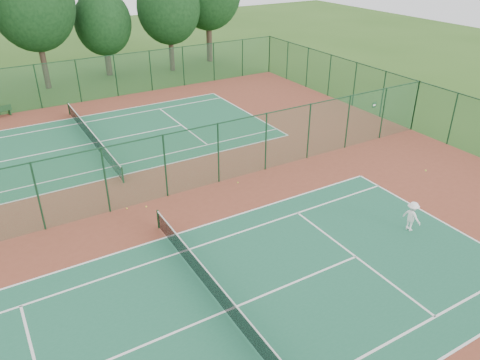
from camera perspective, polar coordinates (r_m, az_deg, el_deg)
name	(u,v)px	position (r m, az deg, el deg)	size (l,w,h in m)	color
ground	(140,204)	(24.53, -12.11, -2.82)	(120.00, 120.00, 0.00)	#31591B
red_pad	(140,203)	(24.53, -12.11, -2.81)	(40.00, 36.00, 0.01)	brown
court_near	(225,311)	(17.78, -1.83, -15.72)	(23.77, 10.97, 0.01)	#1E6044
court_far	(93,143)	(32.38, -17.54, 4.30)	(23.77, 10.97, 0.01)	#1F6241
fence_north	(58,84)	(40.22, -21.26, 10.88)	(40.00, 0.09, 3.50)	#18482C
fence_east	(415,106)	(34.72, 20.57, 8.48)	(0.09, 36.00, 3.50)	#17472D
fence_divider	(136,173)	(23.70, -12.52, 0.84)	(40.00, 0.09, 3.50)	#1B5332
tennis_net_near	(225,300)	(17.42, -1.86, -14.46)	(0.10, 12.90, 0.97)	#163D1F
tennis_net_far	(91,136)	(32.18, -17.67, 5.16)	(0.10, 12.90, 0.97)	#14391C
player_near	(412,216)	(22.95, 20.21, -4.17)	(0.95, 0.54, 1.46)	white
bench	(2,111)	(39.66, -27.05, 7.49)	(1.47, 0.74, 0.87)	#133819
stray_ball_a	(146,207)	(24.11, -11.35, -3.19)	(0.07, 0.07, 0.07)	#E4F037
stray_ball_b	(238,182)	(25.88, -0.27, -0.30)	(0.07, 0.07, 0.07)	#C4E836
stray_ball_c	(127,208)	(24.16, -13.64, -3.39)	(0.07, 0.07, 0.07)	#E3F138
evergreen_row	(53,85)	(46.72, -21.84, 10.70)	(39.00, 5.00, 12.00)	black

